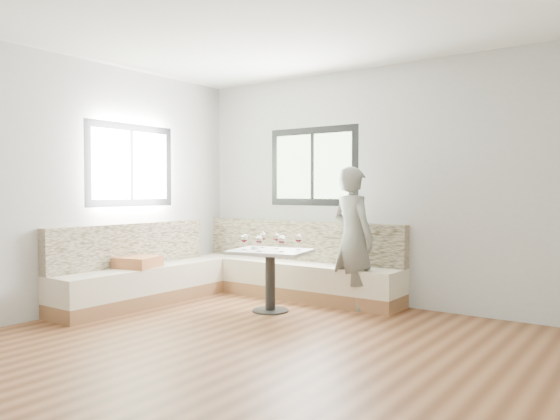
% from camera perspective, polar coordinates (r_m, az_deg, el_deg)
% --- Properties ---
extents(room, '(5.01, 5.01, 2.81)m').
position_cam_1_polar(room, '(4.53, -4.09, 2.93)').
color(room, brown).
rests_on(room, ground).
extents(banquette, '(2.90, 2.80, 0.95)m').
position_cam_1_polar(banquette, '(6.77, -5.53, -6.55)').
color(banquette, brown).
rests_on(banquette, ground).
extents(table, '(0.95, 0.81, 0.68)m').
position_cam_1_polar(table, '(6.07, -1.02, -5.81)').
color(table, black).
rests_on(table, ground).
extents(person, '(0.69, 0.57, 1.61)m').
position_cam_1_polar(person, '(6.23, 7.62, -2.91)').
color(person, slate).
rests_on(person, ground).
extents(olive_ramekin, '(0.09, 0.09, 0.03)m').
position_cam_1_polar(olive_ramekin, '(6.13, -2.65, -3.96)').
color(olive_ramekin, white).
rests_on(olive_ramekin, table).
extents(wine_glass_a, '(0.08, 0.08, 0.18)m').
position_cam_1_polar(wine_glass_a, '(6.04, -3.76, -3.01)').
color(wine_glass_a, white).
rests_on(wine_glass_a, table).
extents(wine_glass_b, '(0.08, 0.08, 0.18)m').
position_cam_1_polar(wine_glass_b, '(5.90, -2.20, -3.12)').
color(wine_glass_b, white).
rests_on(wine_glass_b, table).
extents(wine_glass_c, '(0.08, 0.08, 0.18)m').
position_cam_1_polar(wine_glass_c, '(5.84, 0.17, -3.17)').
color(wine_glass_c, white).
rests_on(wine_glass_c, table).
extents(wine_glass_d, '(0.08, 0.08, 0.18)m').
position_cam_1_polar(wine_glass_d, '(6.15, -0.37, -2.91)').
color(wine_glass_d, white).
rests_on(wine_glass_d, table).
extents(wine_glass_e, '(0.08, 0.08, 0.18)m').
position_cam_1_polar(wine_glass_e, '(6.03, 1.94, -3.01)').
color(wine_glass_e, white).
rests_on(wine_glass_e, table).
extents(wine_glass_f, '(0.08, 0.08, 0.18)m').
position_cam_1_polar(wine_glass_f, '(6.27, -1.83, -2.82)').
color(wine_glass_f, white).
rests_on(wine_glass_f, table).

